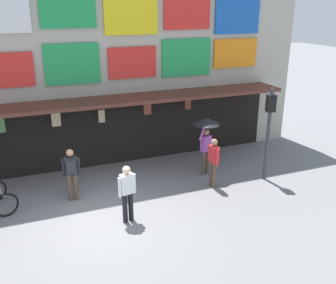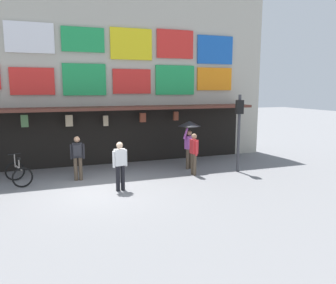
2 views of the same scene
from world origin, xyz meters
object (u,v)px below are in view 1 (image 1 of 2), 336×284
at_px(pedestrian_in_white, 71,171).
at_px(pedestrian_with_umbrella, 206,130).
at_px(bicycle_parked, 0,197).
at_px(pedestrian_in_yellow, 127,191).
at_px(pedestrian_in_black, 213,160).
at_px(traffic_light_far, 269,120).

xyz_separation_m(pedestrian_in_white, pedestrian_with_umbrella, (4.67, 0.27, 0.66)).
height_order(pedestrian_in_white, pedestrian_with_umbrella, pedestrian_with_umbrella).
distance_m(bicycle_parked, pedestrian_in_yellow, 3.95).
xyz_separation_m(pedestrian_with_umbrella, pedestrian_in_yellow, (-3.44, -2.07, -0.69)).
relative_size(pedestrian_in_white, pedestrian_in_black, 1.00).
relative_size(bicycle_parked, pedestrian_in_black, 0.79).
bearing_deg(pedestrian_in_black, traffic_light_far, -3.82).
height_order(traffic_light_far, pedestrian_in_white, traffic_light_far).
xyz_separation_m(traffic_light_far, pedestrian_in_black, (-1.95, 0.13, -1.19)).
height_order(bicycle_parked, pedestrian_with_umbrella, pedestrian_with_umbrella).
height_order(pedestrian_in_white, pedestrian_in_black, same).
bearing_deg(pedestrian_with_umbrella, pedestrian_in_yellow, -149.02).
distance_m(traffic_light_far, pedestrian_with_umbrella, 2.12).
distance_m(pedestrian_in_black, pedestrian_in_yellow, 3.38).
distance_m(pedestrian_in_black, pedestrian_with_umbrella, 1.25).
distance_m(bicycle_parked, pedestrian_in_white, 2.18).
bearing_deg(bicycle_parked, pedestrian_with_umbrella, -0.02).
xyz_separation_m(pedestrian_in_white, pedestrian_in_black, (4.44, -0.75, -0.04)).
bearing_deg(pedestrian_in_white, pedestrian_with_umbrella, 3.29).
distance_m(bicycle_parked, pedestrian_with_umbrella, 6.87).
relative_size(pedestrian_in_white, pedestrian_with_umbrella, 0.81).
bearing_deg(pedestrian_in_yellow, pedestrian_in_white, 124.44).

